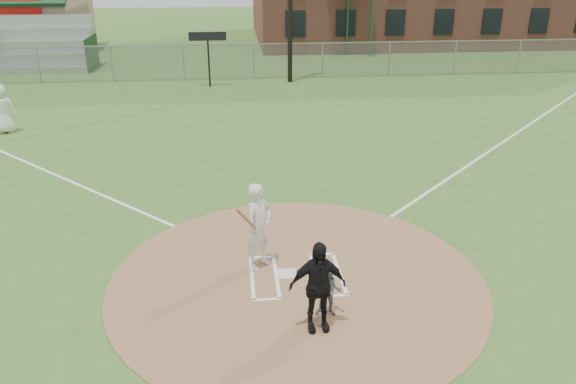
{
  "coord_description": "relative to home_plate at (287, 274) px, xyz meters",
  "views": [
    {
      "loc": [
        -1.27,
        -10.76,
        6.77
      ],
      "look_at": [
        0.0,
        2.0,
        1.3
      ],
      "focal_mm": 35.0,
      "sensor_mm": 36.0,
      "label": 1
    }
  ],
  "objects": [
    {
      "name": "foul_line_third",
      "position": [
        -8.8,
        8.79,
        -0.03
      ],
      "size": [
        17.04,
        17.04,
        0.01
      ],
      "primitive_type": "cube",
      "rotation": [
        0.0,
        0.0,
        0.79
      ],
      "color": "white",
      "rests_on": "ground"
    },
    {
      "name": "dirt_circle",
      "position": [
        0.2,
        -0.21,
        -0.02
      ],
      "size": [
        8.4,
        8.4,
        0.02
      ],
      "primitive_type": "cylinder",
      "color": "#9A6E48",
      "rests_on": "ground"
    },
    {
      "name": "batters_boxes",
      "position": [
        0.2,
        -0.06,
        -0.01
      ],
      "size": [
        2.08,
        1.88,
        0.01
      ],
      "color": "white",
      "rests_on": "dirt_circle"
    },
    {
      "name": "scoreboard_sign",
      "position": [
        -2.3,
        19.99,
        2.35
      ],
      "size": [
        2.0,
        0.1,
        2.93
      ],
      "color": "black",
      "rests_on": "ground"
    },
    {
      "name": "catcher",
      "position": [
        0.68,
        -1.6,
        0.53
      ],
      "size": [
        0.59,
        0.49,
        1.08
      ],
      "primitive_type": "imported",
      "rotation": [
        0.0,
        0.0,
        -0.17
      ],
      "color": "slate",
      "rests_on": "dirt_circle"
    },
    {
      "name": "umpire",
      "position": [
        0.38,
        -2.01,
        0.92
      ],
      "size": [
        1.12,
        0.51,
        1.88
      ],
      "primitive_type": "imported",
      "rotation": [
        0.0,
        0.0,
        0.05
      ],
      "color": "black",
      "rests_on": "dirt_circle"
    },
    {
      "name": "bleachers",
      "position": [
        -12.8,
        25.99,
        1.55
      ],
      "size": [
        6.08,
        3.2,
        3.2
      ],
      "color": "#B7BABF",
      "rests_on": "ground"
    },
    {
      "name": "home_plate",
      "position": [
        0.0,
        0.0,
        0.0
      ],
      "size": [
        0.46,
        0.46,
        0.03
      ],
      "primitive_type": "cube",
      "rotation": [
        0.0,
        0.0,
        -0.05
      ],
      "color": "silver",
      "rests_on": "dirt_circle"
    },
    {
      "name": "ondeck_player",
      "position": [
        -10.36,
        12.18,
        0.95
      ],
      "size": [
        1.0,
        0.68,
        1.97
      ],
      "primitive_type": "imported",
      "rotation": [
        0.0,
        0.0,
        3.2
      ],
      "color": "silver",
      "rests_on": "ground"
    },
    {
      "name": "ground",
      "position": [
        0.2,
        -0.21,
        -0.03
      ],
      "size": [
        140.0,
        140.0,
        0.0
      ],
      "primitive_type": "plane",
      "color": "#366021",
      "rests_on": "ground"
    },
    {
      "name": "batter_at_plate",
      "position": [
        -0.6,
        0.46,
        1.02
      ],
      "size": [
        0.98,
        1.07,
        2.06
      ],
      "color": "silver",
      "rests_on": "dirt_circle"
    },
    {
      "name": "outfield_fence",
      "position": [
        0.2,
        21.79,
        0.98
      ],
      "size": [
        56.08,
        0.08,
        2.03
      ],
      "color": "slate",
      "rests_on": "ground"
    },
    {
      "name": "foul_line_first",
      "position": [
        9.2,
        8.79,
        -0.03
      ],
      "size": [
        17.04,
        17.04,
        0.01
      ],
      "primitive_type": "cube",
      "rotation": [
        0.0,
        0.0,
        -0.79
      ],
      "color": "white",
      "rests_on": "ground"
    }
  ]
}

